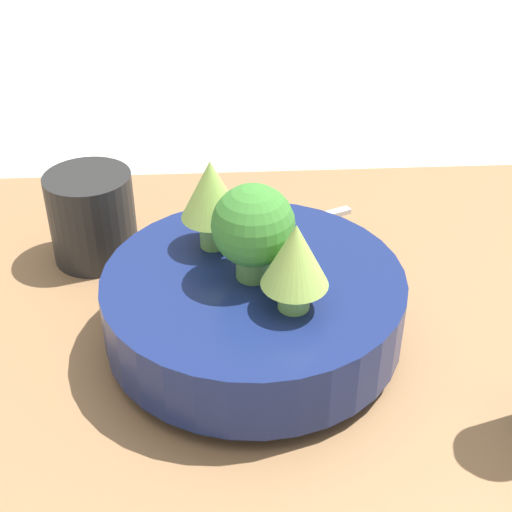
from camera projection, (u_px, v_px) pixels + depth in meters
name	position (u px, v px, depth m)	size (l,w,h in m)	color
ground_plane	(253.00, 368.00, 0.68)	(6.00, 6.00, 0.00)	beige
table	(253.00, 349.00, 0.66)	(0.91, 0.64, 0.05)	olive
bowl	(256.00, 305.00, 0.62)	(0.26, 0.26, 0.07)	navy
broccoli_floret_center	(256.00, 228.00, 0.57)	(0.07, 0.07, 0.08)	#609347
romanesco_piece_far	(295.00, 259.00, 0.54)	(0.05, 0.05, 0.08)	#7AB256
romanesco_piece_near	(211.00, 193.00, 0.61)	(0.05, 0.05, 0.08)	#7AB256
cup	(92.00, 217.00, 0.73)	(0.09, 0.09, 0.09)	black
fork	(287.00, 226.00, 0.80)	(0.16, 0.08, 0.01)	silver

